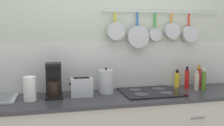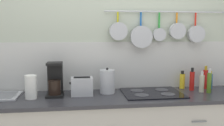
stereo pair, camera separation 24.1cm
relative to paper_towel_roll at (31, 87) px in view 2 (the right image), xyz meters
name	(u,v)px [view 2 (the right image)]	position (x,y,z in m)	size (l,w,h in m)	color
wall_back	(110,55)	(0.80, 0.33, 0.26)	(7.20, 0.16, 2.60)	#B2BCA8
countertop	(114,98)	(0.79, -0.01, -0.13)	(3.02, 0.61, 0.03)	#2D2D33
paper_towel_roll	(31,87)	(0.00, 0.00, 0.00)	(0.11, 0.11, 0.22)	white
coffee_maker	(55,82)	(0.21, 0.09, 0.03)	(0.16, 0.21, 0.33)	black
toaster	(82,86)	(0.48, 0.06, -0.02)	(0.23, 0.14, 0.18)	#B7BABF
kettle	(107,81)	(0.74, 0.12, 0.01)	(0.16, 0.16, 0.26)	#B7BABF
cooktop	(152,93)	(1.19, 0.04, -0.11)	(0.60, 0.49, 0.01)	black
bottle_hot_sauce	(182,81)	(1.59, 0.23, -0.02)	(0.06, 0.06, 0.20)	yellow
bottle_dish_soap	(192,80)	(1.66, 0.13, 0.00)	(0.05, 0.05, 0.25)	red
bottle_olive_oil	(202,83)	(1.72, 0.03, -0.02)	(0.05, 0.05, 0.22)	#BFB799
bottle_cooking_wine	(209,82)	(1.78, -0.01, 0.00)	(0.05, 0.05, 0.25)	#4C721E
bottle_vinegar	(205,79)	(1.84, 0.19, 0.00)	(0.05, 0.05, 0.25)	red
bottle_sesame_oil	(210,81)	(1.90, 0.19, -0.03)	(0.05, 0.05, 0.20)	navy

